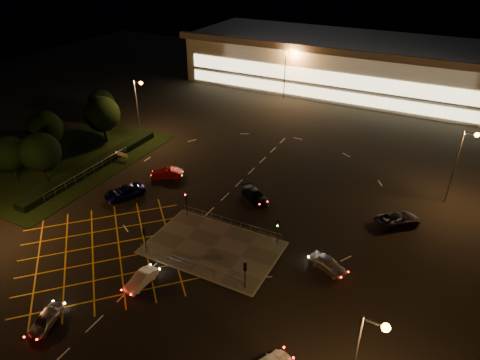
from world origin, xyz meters
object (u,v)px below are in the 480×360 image
at_px(car_far_dkgrey, 255,195).
at_px(car_circ_red, 167,173).
at_px(signal_ne, 278,226).
at_px(car_near_silver, 45,320).
at_px(car_right_silver, 328,264).
at_px(car_east_grey, 398,219).
at_px(signal_se, 245,271).
at_px(signal_sw, 144,235).
at_px(signal_nw, 186,199).
at_px(car_queue_white, 141,279).
at_px(car_left_blue, 124,192).

xyz_separation_m(car_far_dkgrey, car_circ_red, (-13.64, -0.40, 0.03)).
relative_size(signal_ne, car_near_silver, 0.83).
distance_m(car_near_silver, car_right_silver, 27.27).
bearing_deg(car_east_grey, signal_se, 105.14).
distance_m(signal_sw, signal_se, 12.00).
bearing_deg(signal_ne, car_near_silver, -124.34).
xyz_separation_m(signal_se, car_near_silver, (-13.69, -12.05, -1.72)).
bearing_deg(signal_ne, car_east_grey, 41.22).
relative_size(signal_se, signal_nw, 1.00).
bearing_deg(signal_sw, car_circ_red, -62.01).
xyz_separation_m(signal_ne, car_circ_red, (-19.81, 6.70, -1.63)).
relative_size(car_far_dkgrey, car_east_grey, 0.90).
distance_m(signal_se, car_far_dkgrey, 16.38).
bearing_deg(signal_ne, signal_sw, -146.35).
bearing_deg(car_queue_white, car_east_grey, 49.72).
bearing_deg(car_left_blue, signal_ne, 28.30).
distance_m(car_left_blue, car_east_grey, 34.60).
bearing_deg(signal_sw, car_near_silver, 82.03).
bearing_deg(signal_nw, car_circ_red, 139.36).
relative_size(signal_sw, car_queue_white, 0.82).
bearing_deg(car_far_dkgrey, car_right_silver, -91.86).
bearing_deg(car_left_blue, signal_nw, 28.53).
xyz_separation_m(signal_nw, car_right_silver, (18.33, -1.50, -1.66)).
bearing_deg(car_east_grey, car_near_silver, 97.61).
xyz_separation_m(car_queue_white, car_right_silver, (15.73, 10.60, 0.08)).
distance_m(signal_se, car_right_silver, 9.21).
relative_size(car_far_dkgrey, car_right_silver, 1.17).
distance_m(signal_nw, car_east_grey, 25.43).
height_order(signal_nw, car_queue_white, signal_nw).
distance_m(signal_nw, car_right_silver, 18.46).
distance_m(signal_ne, car_left_blue, 21.83).
relative_size(signal_sw, car_right_silver, 0.76).
height_order(car_queue_white, car_right_silver, car_right_silver).
relative_size(signal_nw, car_circ_red, 0.71).
bearing_deg(car_queue_white, signal_nw, 105.09).
distance_m(signal_nw, car_far_dkgrey, 9.34).
xyz_separation_m(signal_se, car_far_dkgrey, (-6.16, 15.09, -1.66)).
bearing_deg(signal_sw, signal_se, -180.00).
distance_m(car_left_blue, car_far_dkgrey, 17.18).
bearing_deg(car_far_dkgrey, car_east_grey, -48.07).
distance_m(car_far_dkgrey, car_east_grey, 17.74).
height_order(signal_se, car_near_silver, signal_se).
relative_size(signal_sw, signal_nw, 1.00).
bearing_deg(car_queue_white, car_right_silver, 36.97).
height_order(signal_sw, car_left_blue, signal_sw).
distance_m(car_near_silver, car_queue_white, 9.01).
bearing_deg(car_near_silver, car_queue_white, 46.17).
xyz_separation_m(signal_se, car_east_grey, (11.35, 17.93, -1.62)).
distance_m(car_far_dkgrey, car_circ_red, 13.65).
bearing_deg(car_far_dkgrey, signal_ne, -106.35).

